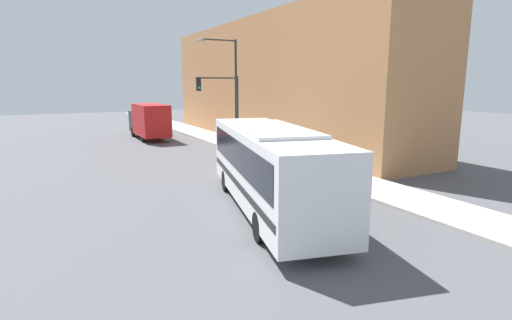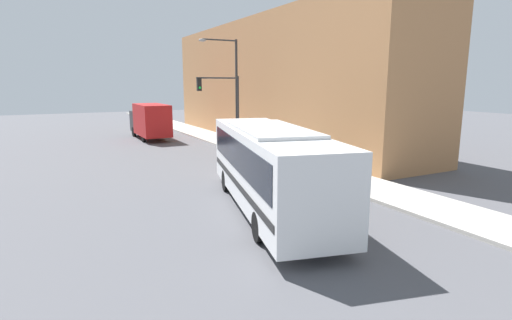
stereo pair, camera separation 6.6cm
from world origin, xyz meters
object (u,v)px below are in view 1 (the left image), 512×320
Objects in this scene: city_bus at (270,163)px; pedestrian_mid_block at (327,154)px; traffic_light_pole at (224,99)px; parking_meter at (275,146)px; pedestrian_near_corner at (308,148)px; delivery_truck at (149,120)px; fire_hydrant at (331,172)px; street_lamp at (231,84)px.

pedestrian_mid_block is at bearing 50.06° from city_bus.
traffic_light_pole reaches higher than parking_meter.
traffic_light_pole reaches higher than pedestrian_near_corner.
fire_hydrant is at bearing -78.09° from delivery_truck.
pedestrian_near_corner reaches higher than parking_meter.
street_lamp is at bearing 90.63° from fire_hydrant.
city_bus is at bearing -153.71° from fire_hydrant.
city_bus is 13.98× the size of fire_hydrant.
pedestrian_near_corner is at bearing 95.18° from pedestrian_mid_block.
delivery_truck is 20.89m from fire_hydrant.
delivery_truck is 15.49m from parking_meter.
delivery_truck is at bearing 108.89° from pedestrian_near_corner.
delivery_truck is 4.28× the size of pedestrian_mid_block.
traffic_light_pole is 3.89× the size of parking_meter.
delivery_truck is 0.89× the size of street_lamp.
city_bus is at bearing -122.14° from parking_meter.
traffic_light_pole is at bearing -151.64° from street_lamp.
street_lamp is (-0.13, 11.75, 4.32)m from fire_hydrant.
street_lamp is (4.17, -8.66, 3.17)m from delivery_truck.
traffic_light_pole is 1.42m from street_lamp.
traffic_light_pole is at bearing 87.62° from city_bus.
pedestrian_mid_block is at bearing 56.44° from fire_hydrant.
street_lamp is (-0.13, 6.20, 3.79)m from parking_meter.
pedestrian_near_corner is at bearing 71.05° from fire_hydrant.
city_bus is 22.91m from delivery_truck.
city_bus is 14.50m from traffic_light_pole.
parking_meter is at bearing 71.97° from city_bus.
delivery_truck is 1.33× the size of traffic_light_pole.
delivery_truck reaches higher than fire_hydrant.
street_lamp reaches higher than traffic_light_pole.
fire_hydrant is at bearing 40.39° from city_bus.
pedestrian_near_corner is (6.39, 6.40, -0.81)m from city_bus.
city_bus is 8.06× the size of parking_meter.
fire_hydrant is at bearing -85.10° from traffic_light_pole.
fire_hydrant is 5.57m from parking_meter.
pedestrian_mid_block is at bearing -80.31° from street_lamp.
traffic_light_pole is 0.67× the size of street_lamp.
traffic_light_pole is 9.79m from pedestrian_mid_block.
street_lamp is at bearing -64.27° from delivery_truck.
fire_hydrant is 0.10× the size of street_lamp.
parking_meter is at bearing -73.86° from delivery_truck.
parking_meter is at bearing 90.00° from fire_hydrant.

